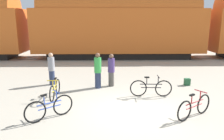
# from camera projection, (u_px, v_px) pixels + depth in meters

# --- Properties ---
(ground_plane) EXTENTS (80.00, 80.00, 0.00)m
(ground_plane) POSITION_uv_depth(u_px,v_px,m) (133.00, 111.00, 7.82)
(ground_plane) COLOR #B2A893
(freight_train) EXTENTS (43.46, 2.97, 5.45)m
(freight_train) POSITION_uv_depth(u_px,v_px,m) (119.00, 24.00, 18.05)
(freight_train) COLOR black
(freight_train) RESTS_ON ground_plane
(rail_near) EXTENTS (55.46, 0.07, 0.01)m
(rail_near) POSITION_uv_depth(u_px,v_px,m) (119.00, 59.00, 17.99)
(rail_near) COLOR #4C4238
(rail_near) RESTS_ON ground_plane
(rail_far) EXTENTS (55.46, 0.07, 0.01)m
(rail_far) POSITION_uv_depth(u_px,v_px,m) (118.00, 56.00, 19.39)
(rail_far) COLOR #4C4238
(rail_far) RESTS_ON ground_plane
(bicycle_yellow) EXTENTS (0.46, 1.65, 0.83)m
(bicycle_yellow) POSITION_uv_depth(u_px,v_px,m) (55.00, 90.00, 9.03)
(bicycle_yellow) COLOR black
(bicycle_yellow) RESTS_ON ground_plane
(bicycle_blue) EXTENTS (1.35, 1.08, 0.89)m
(bicycle_blue) POSITION_uv_depth(u_px,v_px,m) (50.00, 108.00, 7.11)
(bicycle_blue) COLOR black
(bicycle_blue) RESTS_ON ground_plane
(bicycle_black) EXTENTS (1.77, 0.46, 0.89)m
(bicycle_black) POSITION_uv_depth(u_px,v_px,m) (151.00, 88.00, 9.19)
(bicycle_black) COLOR black
(bicycle_black) RESTS_ON ground_plane
(bicycle_maroon) EXTENTS (1.46, 1.02, 0.87)m
(bicycle_maroon) POSITION_uv_depth(u_px,v_px,m) (194.00, 107.00, 7.22)
(bicycle_maroon) COLOR black
(bicycle_maroon) RESTS_ON ground_plane
(person_in_purple) EXTENTS (0.32, 0.32, 1.59)m
(person_in_purple) POSITION_uv_depth(u_px,v_px,m) (111.00, 70.00, 10.56)
(person_in_purple) COLOR #514C47
(person_in_purple) RESTS_ON ground_plane
(person_in_grey) EXTENTS (0.32, 0.32, 1.60)m
(person_in_grey) POSITION_uv_depth(u_px,v_px,m) (51.00, 69.00, 10.81)
(person_in_grey) COLOR #283351
(person_in_grey) RESTS_ON ground_plane
(person_in_green) EXTENTS (0.33, 0.33, 1.68)m
(person_in_green) POSITION_uv_depth(u_px,v_px,m) (98.00, 71.00, 10.25)
(person_in_green) COLOR #283351
(person_in_green) RESTS_ON ground_plane
(backpack) EXTENTS (0.28, 0.20, 0.34)m
(backpack) POSITION_uv_depth(u_px,v_px,m) (187.00, 82.00, 10.82)
(backpack) COLOR #235633
(backpack) RESTS_ON ground_plane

